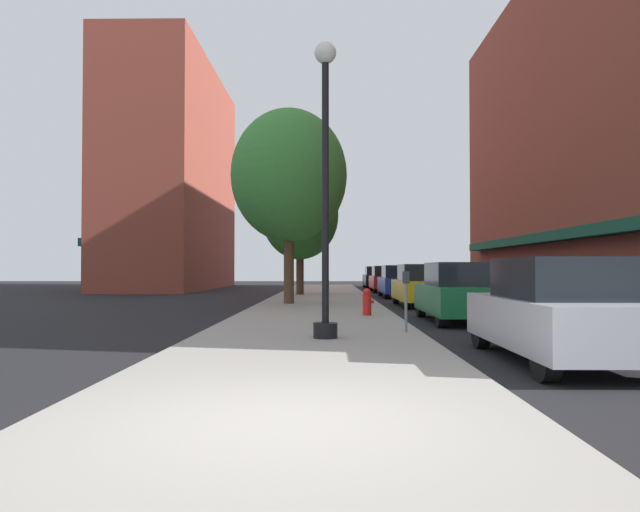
# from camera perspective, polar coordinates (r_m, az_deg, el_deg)

# --- Properties ---
(ground_plane) EXTENTS (90.00, 90.00, 0.00)m
(ground_plane) POSITION_cam_1_polar(r_m,az_deg,el_deg) (23.53, 9.72, -4.87)
(ground_plane) COLOR black
(sidewalk_slab) EXTENTS (4.80, 50.00, 0.12)m
(sidewalk_slab) POSITION_cam_1_polar(r_m,az_deg,el_deg) (24.24, -0.06, -4.64)
(sidewalk_slab) COLOR gray
(sidewalk_slab) RESTS_ON ground
(building_right_brick) EXTENTS (6.80, 40.00, 18.62)m
(building_right_brick) POSITION_cam_1_polar(r_m,az_deg,el_deg) (31.85, 28.93, 13.08)
(building_right_brick) COLOR brown
(building_right_brick) RESTS_ON ground
(building_far_background) EXTENTS (6.80, 18.00, 16.15)m
(building_far_background) POSITION_cam_1_polar(r_m,az_deg,el_deg) (44.20, -14.24, 7.32)
(building_far_background) COLOR brown
(building_far_background) RESTS_ON ground
(lamppost) EXTENTS (0.48, 0.48, 5.90)m
(lamppost) POSITION_cam_1_polar(r_m,az_deg,el_deg) (11.51, 0.53, 7.30)
(lamppost) COLOR black
(lamppost) RESTS_ON sidewalk_slab
(fire_hydrant) EXTENTS (0.33, 0.26, 0.79)m
(fire_hydrant) POSITION_cam_1_polar(r_m,az_deg,el_deg) (16.98, 4.68, -4.53)
(fire_hydrant) COLOR red
(fire_hydrant) RESTS_ON sidewalk_slab
(parking_meter_near) EXTENTS (0.14, 0.09, 1.31)m
(parking_meter_near) POSITION_cam_1_polar(r_m,az_deg,el_deg) (12.57, 8.51, -3.71)
(parking_meter_near) COLOR slate
(parking_meter_near) RESTS_ON sidewalk_slab
(tree_near) EXTENTS (4.58, 4.58, 7.69)m
(tree_near) POSITION_cam_1_polar(r_m,az_deg,el_deg) (22.97, -3.09, 7.94)
(tree_near) COLOR #4C3823
(tree_near) RESTS_ON sidewalk_slab
(tree_mid) EXTENTS (4.10, 4.10, 6.57)m
(tree_mid) POSITION_cam_1_polar(r_m,az_deg,el_deg) (30.73, -1.99, 4.03)
(tree_mid) COLOR #422D1E
(tree_mid) RESTS_ON sidewalk_slab
(car_silver) EXTENTS (1.80, 4.30, 1.66)m
(car_silver) POSITION_cam_1_polar(r_m,az_deg,el_deg) (9.87, 22.47, -5.12)
(car_silver) COLOR black
(car_silver) RESTS_ON ground
(car_green) EXTENTS (1.80, 4.30, 1.66)m
(car_green) POSITION_cam_1_polar(r_m,az_deg,el_deg) (16.52, 13.53, -3.59)
(car_green) COLOR black
(car_green) RESTS_ON ground
(car_yellow) EXTENTS (1.80, 4.30, 1.66)m
(car_yellow) POSITION_cam_1_polar(r_m,az_deg,el_deg) (23.03, 9.90, -2.93)
(car_yellow) COLOR black
(car_yellow) RESTS_ON ground
(car_blue) EXTENTS (1.80, 4.30, 1.66)m
(car_blue) POSITION_cam_1_polar(r_m,az_deg,el_deg) (29.98, 7.78, -2.55)
(car_blue) COLOR black
(car_blue) RESTS_ON ground
(car_red) EXTENTS (1.80, 4.30, 1.66)m
(car_red) POSITION_cam_1_polar(r_m,az_deg,el_deg) (36.72, 6.49, -2.31)
(car_red) COLOR black
(car_red) RESTS_ON ground
(car_black) EXTENTS (1.80, 4.30, 1.66)m
(car_black) POSITION_cam_1_polar(r_m,az_deg,el_deg) (43.79, 5.57, -2.14)
(car_black) COLOR black
(car_black) RESTS_ON ground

